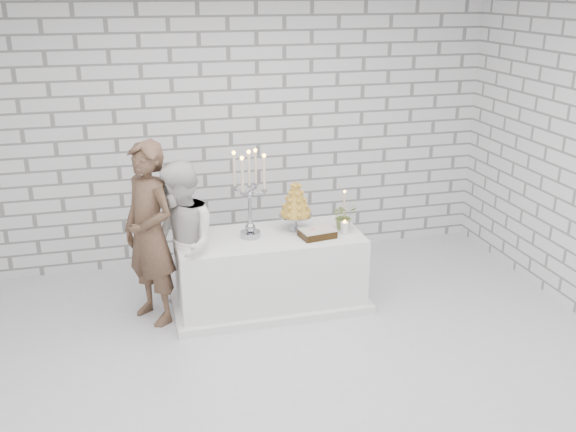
# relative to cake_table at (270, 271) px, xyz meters

# --- Properties ---
(ground) EXTENTS (6.00, 5.00, 0.01)m
(ground) POSITION_rel_cake_table_xyz_m (-0.13, -1.18, -0.38)
(ground) COLOR silver
(ground) RESTS_ON ground
(wall_back) EXTENTS (6.00, 0.01, 3.00)m
(wall_back) POSITION_rel_cake_table_xyz_m (-0.13, 1.32, 1.12)
(wall_back) COLOR white
(wall_back) RESTS_ON ground
(wall_front) EXTENTS (6.00, 0.01, 3.00)m
(wall_front) POSITION_rel_cake_table_xyz_m (-0.13, -3.68, 1.12)
(wall_front) COLOR white
(wall_front) RESTS_ON ground
(cake_table) EXTENTS (1.80, 0.80, 0.75)m
(cake_table) POSITION_rel_cake_table_xyz_m (0.00, 0.00, 0.00)
(cake_table) COLOR white
(cake_table) RESTS_ON ground
(groom) EXTENTS (0.70, 0.77, 1.76)m
(groom) POSITION_rel_cake_table_xyz_m (-1.13, 0.02, 0.50)
(groom) COLOR #4B3529
(groom) RESTS_ON ground
(bride) EXTENTS (0.69, 0.83, 1.58)m
(bride) POSITION_rel_cake_table_xyz_m (-0.86, -0.11, 0.41)
(bride) COLOR silver
(bride) RESTS_ON ground
(candelabra) EXTENTS (0.40, 0.40, 0.86)m
(candelabra) POSITION_rel_cake_table_xyz_m (-0.18, 0.02, 0.81)
(candelabra) COLOR #9797A1
(candelabra) RESTS_ON cake_table
(croquembouche) EXTENTS (0.41, 0.41, 0.51)m
(croquembouche) POSITION_rel_cake_table_xyz_m (0.29, 0.09, 0.63)
(croquembouche) COLOR #AB7E28
(croquembouche) RESTS_ON cake_table
(chocolate_cake) EXTENTS (0.36, 0.28, 0.08)m
(chocolate_cake) POSITION_rel_cake_table_xyz_m (0.44, -0.15, 0.42)
(chocolate_cake) COLOR black
(chocolate_cake) RESTS_ON cake_table
(pillar_candle) EXTENTS (0.09, 0.09, 0.12)m
(pillar_candle) POSITION_rel_cake_table_xyz_m (0.73, -0.13, 0.44)
(pillar_candle) COLOR white
(pillar_candle) RESTS_ON cake_table
(extra_taper) EXTENTS (0.06, 0.06, 0.32)m
(extra_taper) POSITION_rel_cake_table_xyz_m (0.83, 0.18, 0.54)
(extra_taper) COLOR beige
(extra_taper) RESTS_ON cake_table
(flowers) EXTENTS (0.26, 0.23, 0.27)m
(flowers) POSITION_rel_cake_table_xyz_m (0.76, -0.01, 0.51)
(flowers) COLOR #607E45
(flowers) RESTS_ON cake_table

